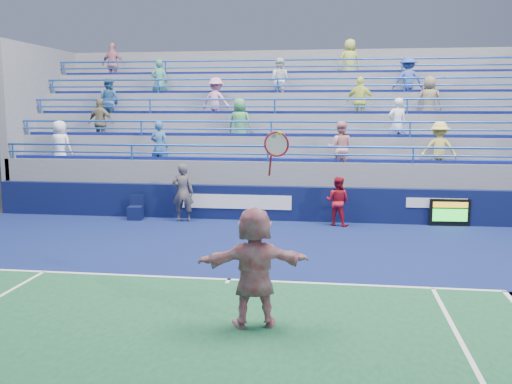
# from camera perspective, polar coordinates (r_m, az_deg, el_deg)

# --- Properties ---
(ground) EXTENTS (120.00, 120.00, 0.00)m
(ground) POSITION_cam_1_polar(r_m,az_deg,el_deg) (11.99, -2.73, -8.83)
(ground) COLOR #333538
(sponsor_wall) EXTENTS (18.00, 0.32, 1.10)m
(sponsor_wall) POSITION_cam_1_polar(r_m,az_deg,el_deg) (18.13, 1.09, -1.12)
(sponsor_wall) COLOR #0B133C
(sponsor_wall) RESTS_ON ground
(bleacher_stand) EXTENTS (18.00, 5.60, 6.13)m
(bleacher_stand) POSITION_cam_1_polar(r_m,az_deg,el_deg) (21.72, 2.29, 3.11)
(bleacher_stand) COLOR slate
(bleacher_stand) RESTS_ON ground
(serve_speed_board) EXTENTS (1.21, 0.20, 0.83)m
(serve_speed_board) POSITION_cam_1_polar(r_m,az_deg,el_deg) (18.20, 18.79, -1.96)
(serve_speed_board) COLOR black
(serve_speed_board) RESTS_ON ground
(judge_chair) EXTENTS (0.47, 0.47, 0.78)m
(judge_chair) POSITION_cam_1_polar(r_m,az_deg,el_deg) (18.63, -11.94, -1.98)
(judge_chair) COLOR #0C1339
(judge_chair) RESTS_ON ground
(tennis_player) EXTENTS (1.94, 1.02, 3.20)m
(tennis_player) POSITION_cam_1_polar(r_m,az_deg,el_deg) (9.31, -0.14, -7.48)
(tennis_player) COLOR silver
(tennis_player) RESTS_ON ground
(line_judge) EXTENTS (0.72, 0.52, 1.84)m
(line_judge) POSITION_cam_1_polar(r_m,az_deg,el_deg) (18.00, -7.33, -0.06)
(line_judge) COLOR #151E39
(line_judge) RESTS_ON ground
(ball_girl) EXTENTS (0.88, 0.78, 1.50)m
(ball_girl) POSITION_cam_1_polar(r_m,az_deg,el_deg) (17.41, 8.16, -0.93)
(ball_girl) COLOR #AA1324
(ball_girl) RESTS_ON ground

